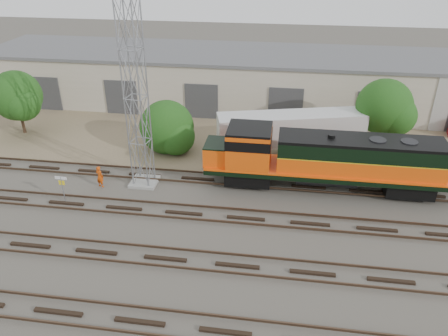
# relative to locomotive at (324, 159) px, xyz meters

# --- Properties ---
(ground) EXTENTS (140.00, 140.00, 0.00)m
(ground) POSITION_rel_locomotive_xyz_m (-4.85, -6.00, -2.34)
(ground) COLOR #47423A
(ground) RESTS_ON ground
(dirt_strip) EXTENTS (80.00, 16.00, 0.02)m
(dirt_strip) POSITION_rel_locomotive_xyz_m (-4.85, 9.00, -2.33)
(dirt_strip) COLOR #726047
(dirt_strip) RESTS_ON ground
(tracks) EXTENTS (80.00, 20.40, 0.28)m
(tracks) POSITION_rel_locomotive_xyz_m (-4.85, -9.00, -2.26)
(tracks) COLOR black
(tracks) RESTS_ON ground
(warehouse) EXTENTS (58.40, 10.40, 5.30)m
(warehouse) POSITION_rel_locomotive_xyz_m (-4.81, 16.98, 0.32)
(warehouse) COLOR beige
(warehouse) RESTS_ON ground
(locomotive) EXTENTS (16.91, 2.97, 4.06)m
(locomotive) POSITION_rel_locomotive_xyz_m (0.00, 0.00, 0.00)
(locomotive) COLOR black
(locomotive) RESTS_ON tracks
(signal_tower) EXTENTS (1.88, 1.88, 12.75)m
(signal_tower) POSITION_rel_locomotive_xyz_m (-12.55, -1.04, 3.88)
(signal_tower) COLOR gray
(signal_tower) RESTS_ON ground
(sign_post) EXTENTS (0.81, 0.06, 1.98)m
(sign_post) POSITION_rel_locomotive_xyz_m (-17.04, -4.26, -0.95)
(sign_post) COLOR gray
(sign_post) RESTS_ON ground
(worker) EXTENTS (0.68, 0.56, 1.61)m
(worker) POSITION_rel_locomotive_xyz_m (-15.46, -1.96, -1.53)
(worker) COLOR #CF450B
(worker) RESTS_ON ground
(semi_trailer) EXTENTS (11.78, 5.25, 3.56)m
(semi_trailer) POSITION_rel_locomotive_xyz_m (-2.03, 5.09, -0.10)
(semi_trailer) COLOR silver
(semi_trailer) RESTS_ON ground
(tree_west) EXTENTS (4.55, 4.33, 5.66)m
(tree_west) POSITION_rel_locomotive_xyz_m (-25.80, 5.96, 1.05)
(tree_west) COLOR #382619
(tree_west) RESTS_ON ground
(tree_mid) EXTENTS (4.66, 4.44, 4.44)m
(tree_mid) POSITION_rel_locomotive_xyz_m (-12.09, 4.55, -0.49)
(tree_mid) COLOR #382619
(tree_mid) RESTS_ON ground
(tree_east) EXTENTS (4.67, 4.44, 6.00)m
(tree_east) POSITION_rel_locomotive_xyz_m (5.13, 6.94, 1.32)
(tree_east) COLOR #382619
(tree_east) RESTS_ON ground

